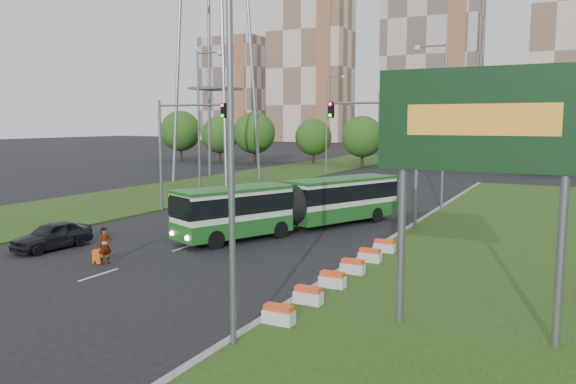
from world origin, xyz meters
The scene contains 19 objects.
ground centered at (0.00, 0.00, 0.00)m, with size 360.00×360.00×0.00m, color black.
grass_median centered at (13.00, 8.00, 0.07)m, with size 14.00×60.00×0.15m, color #264513.
median_kerb centered at (6.05, 8.00, 0.09)m, with size 0.30×60.00×0.18m, color gray.
left_verge centered at (-18.00, 25.00, 0.05)m, with size 12.00×110.00×0.10m, color #264513.
lane_markings centered at (-3.00, 20.00, 0.00)m, with size 0.20×100.00×0.01m, color beige, non-canonical shape.
flower_planters centered at (6.70, -2.50, 0.45)m, with size 1.10×11.50×0.60m, color silver, non-canonical shape.
billboard centered at (12.25, -6.00, 6.16)m, with size 6.00×0.37×8.00m.
traffic_mast_median centered at (4.78, 10.00, 5.35)m, with size 5.76×0.32×8.00m.
traffic_mast_left centered at (-10.38, 9.00, 5.35)m, with size 5.76×0.32×8.00m.
street_lamps centered at (-3.00, 10.00, 6.00)m, with size 36.00×60.00×12.00m, color slate, non-canonical shape.
tree_line centered at (10.00, 55.00, 4.50)m, with size 120.00×8.00×9.00m, color #255115, non-canonical shape.
apartment_tower_west centered at (-65.00, 150.00, 24.00)m, with size 26.00×15.00×48.00m, color beige.
apartment_tower_cwest centered at (-25.00, 150.00, 26.00)m, with size 28.00×15.00×52.00m, color beige.
midrise_west centered at (-95.00, 150.00, 18.00)m, with size 22.00×14.00×36.00m, color beige.
articulated_bus centered at (-0.11, 6.60, 1.56)m, with size 2.41×15.45×2.54m.
car_left_near centered at (-8.78, -3.46, 0.70)m, with size 1.66×4.12×1.40m, color black.
car_left_far centered at (-7.40, 14.25, 0.71)m, with size 1.51×4.32×1.42m, color black.
pedestrian centered at (-4.10, -4.50, 0.85)m, with size 0.62×0.41×1.70m, color gray.
shopping_trolley centered at (-4.54, -4.56, 0.31)m, with size 0.37×0.39×0.63m.
Camera 1 is at (14.66, -22.98, 6.43)m, focal length 35.00 mm.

